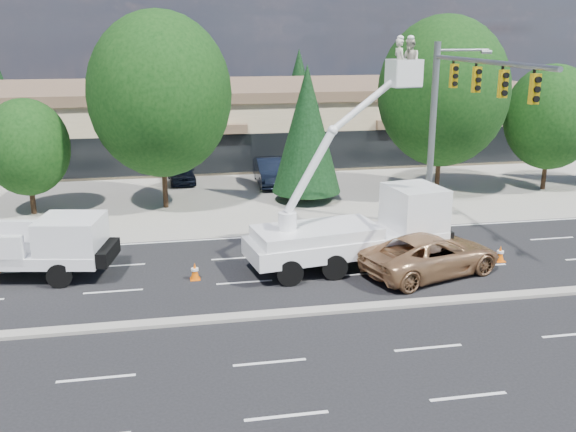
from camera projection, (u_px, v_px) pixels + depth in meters
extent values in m
plane|color=black|center=(255.00, 317.00, 22.12)|extent=(140.00, 140.00, 0.00)
cube|color=gray|center=(214.00, 184.00, 40.99)|extent=(140.00, 22.00, 0.01)
cube|color=gray|center=(255.00, 316.00, 22.10)|extent=(120.00, 0.55, 0.12)
cube|color=tan|center=(203.00, 124.00, 49.73)|extent=(50.00, 15.00, 5.00)
cube|color=brown|center=(202.00, 89.00, 48.99)|extent=(50.40, 15.40, 0.70)
cube|color=black|center=(210.00, 154.00, 42.89)|extent=(48.00, 0.12, 2.60)
cylinder|color=#332114|center=(32.00, 196.00, 34.25)|extent=(0.28, 0.28, 2.00)
ellipsoid|color=black|center=(27.00, 147.00, 33.52)|extent=(4.45, 4.45, 5.11)
cylinder|color=#332114|center=(164.00, 177.00, 35.27)|extent=(0.28, 0.28, 3.44)
ellipsoid|color=black|center=(160.00, 95.00, 34.01)|extent=(7.64, 7.64, 8.79)
cylinder|color=#332114|center=(306.00, 194.00, 37.04)|extent=(0.26, 0.26, 0.80)
cone|color=black|center=(307.00, 129.00, 35.98)|extent=(3.92, 3.92, 7.17)
cylinder|color=#332114|center=(438.00, 167.00, 38.07)|extent=(0.28, 0.28, 3.38)
ellipsoid|color=black|center=(443.00, 92.00, 36.83)|extent=(7.50, 7.50, 8.63)
cylinder|color=#332114|center=(545.00, 170.00, 39.42)|extent=(0.28, 0.28, 2.47)
ellipsoid|color=black|center=(551.00, 117.00, 38.52)|extent=(5.49, 5.49, 6.32)
cylinder|color=#332114|center=(155.00, 129.00, 60.95)|extent=(0.26, 0.26, 0.80)
cone|color=black|center=(152.00, 77.00, 59.59)|extent=(4.95, 4.95, 9.04)
cylinder|color=#332114|center=(299.00, 125.00, 63.39)|extent=(0.26, 0.26, 0.80)
cone|color=black|center=(299.00, 87.00, 62.33)|extent=(3.95, 3.95, 7.21)
cylinder|color=#332114|center=(414.00, 122.00, 65.49)|extent=(0.26, 0.26, 0.80)
cone|color=black|center=(416.00, 73.00, 64.10)|extent=(5.05, 5.05, 9.22)
cylinder|color=gray|center=(432.00, 137.00, 31.28)|extent=(0.32, 0.32, 9.00)
cylinder|color=gray|center=(487.00, 62.00, 25.50)|extent=(0.20, 10.00, 0.20)
cylinder|color=gray|center=(463.00, 50.00, 30.36)|extent=(2.60, 0.12, 0.12)
cube|color=gold|center=(454.00, 76.00, 28.54)|extent=(0.32, 0.22, 1.05)
cube|color=gold|center=(477.00, 80.00, 26.46)|extent=(0.32, 0.22, 1.05)
cube|color=gold|center=(503.00, 84.00, 24.39)|extent=(0.32, 0.22, 1.05)
cube|color=gold|center=(535.00, 89.00, 22.31)|extent=(0.32, 0.22, 1.05)
cube|color=white|center=(22.00, 255.00, 25.47)|extent=(6.78, 3.50, 0.48)
cube|color=white|center=(71.00, 237.00, 25.26)|extent=(2.75, 2.70, 1.61)
cube|color=black|center=(89.00, 232.00, 25.20)|extent=(0.45, 2.03, 1.08)
cube|color=white|center=(347.00, 243.00, 26.56)|extent=(8.64, 3.82, 0.73)
cube|color=white|center=(414.00, 210.00, 27.27)|extent=(2.45, 2.76, 2.09)
cube|color=black|center=(430.00, 205.00, 27.48)|extent=(0.42, 2.07, 1.25)
cube|color=white|center=(316.00, 233.00, 25.95)|extent=(5.33, 3.18, 0.52)
cylinder|color=white|center=(287.00, 222.00, 25.39)|extent=(0.73, 0.73, 0.83)
cube|color=white|center=(404.00, 73.00, 25.38)|extent=(1.28, 1.11, 1.13)
imported|color=beige|center=(399.00, 62.00, 25.19)|extent=(0.53, 0.72, 1.80)
imported|color=beige|center=(410.00, 62.00, 25.34)|extent=(0.81, 0.97, 1.80)
ellipsoid|color=white|center=(400.00, 38.00, 24.93)|extent=(0.27, 0.27, 0.19)
ellipsoid|color=white|center=(411.00, 38.00, 25.08)|extent=(0.27, 0.27, 0.19)
cube|color=#EE5E07|center=(195.00, 279.00, 25.45)|extent=(0.40, 0.40, 0.03)
cone|color=#EE5E07|center=(195.00, 271.00, 25.36)|extent=(0.36, 0.36, 0.70)
cylinder|color=white|center=(195.00, 269.00, 25.34)|extent=(0.29, 0.29, 0.10)
cube|color=#EE5E07|center=(291.00, 276.00, 25.80)|extent=(0.40, 0.40, 0.03)
cone|color=#EE5E07|center=(291.00, 268.00, 25.71)|extent=(0.36, 0.36, 0.70)
cylinder|color=white|center=(291.00, 266.00, 25.69)|extent=(0.29, 0.29, 0.10)
cube|color=#EE5E07|center=(451.00, 264.00, 27.10)|extent=(0.40, 0.40, 0.03)
cone|color=#EE5E07|center=(452.00, 256.00, 27.01)|extent=(0.36, 0.36, 0.70)
cylinder|color=white|center=(452.00, 255.00, 26.99)|extent=(0.29, 0.29, 0.10)
cube|color=#EE5E07|center=(499.00, 261.00, 27.44)|extent=(0.40, 0.40, 0.03)
cone|color=#EE5E07|center=(500.00, 253.00, 27.35)|extent=(0.36, 0.36, 0.70)
cylinder|color=white|center=(500.00, 252.00, 27.33)|extent=(0.29, 0.29, 0.10)
imported|color=#AF8055|center=(431.00, 254.00, 25.85)|extent=(6.47, 4.41, 1.64)
imported|color=black|center=(181.00, 172.00, 41.40)|extent=(1.88, 4.11, 1.37)
imported|color=black|center=(271.00, 172.00, 40.83)|extent=(1.83, 5.06, 1.66)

